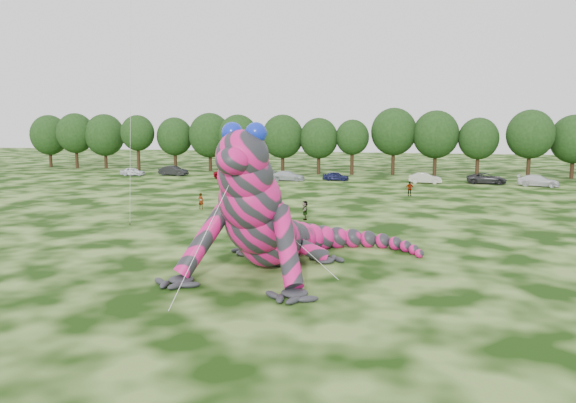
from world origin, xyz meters
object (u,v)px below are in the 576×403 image
at_px(tree_8, 319,146).
at_px(tree_2, 105,141).
at_px(car_6, 487,179).
at_px(car_7, 538,181).
at_px(tree_11, 436,143).
at_px(car_2, 233,174).
at_px(tree_9, 352,147).
at_px(spectator_1, 263,198).
at_px(tree_10, 393,141).
at_px(tree_13, 530,144).
at_px(tree_3, 138,143).
at_px(tree_12, 478,147).
at_px(tree_4, 175,144).
at_px(spectator_0, 201,201).
at_px(inflatable_gecko, 275,194).
at_px(car_1, 173,171).
at_px(tree_1, 76,141).
at_px(tree_6, 238,144).
at_px(car_3, 288,176).
at_px(tree_7, 283,144).
at_px(tree_14, 574,147).
at_px(spectator_3, 410,189).
at_px(car_5, 425,178).
at_px(car_4, 336,176).
at_px(spectator_5, 305,210).
at_px(tree_5, 210,142).
at_px(tree_0, 50,141).

bearing_deg(tree_8, tree_2, 177.38).
relative_size(car_6, car_7, 1.01).
distance_m(tree_2, tree_11, 56.81).
bearing_deg(tree_2, car_2, -23.58).
height_order(tree_9, spectator_1, tree_9).
distance_m(tree_8, tree_10, 11.75).
relative_size(tree_13, car_2, 1.87).
xyz_separation_m(tree_3, tree_12, (55.73, 0.67, -0.23)).
xyz_separation_m(tree_4, spectator_0, (20.42, -39.34, -3.74)).
xyz_separation_m(inflatable_gecko, tree_11, (10.74, 57.70, 0.77)).
bearing_deg(spectator_1, spectator_0, -103.27).
bearing_deg(car_1, tree_1, 76.13).
distance_m(tree_6, car_3, 15.49).
bearing_deg(car_2, car_7, -81.49).
relative_size(tree_7, tree_14, 1.01).
height_order(spectator_3, spectator_0, spectator_3).
height_order(car_1, car_5, car_1).
relative_size(car_4, car_5, 0.85).
xyz_separation_m(tree_6, car_4, (17.44, -8.70, -4.11)).
xyz_separation_m(tree_2, spectator_1, (39.25, -36.53, -3.97)).
height_order(tree_4, tree_9, tree_4).
height_order(tree_1, tree_10, tree_10).
relative_size(tree_8, car_7, 1.73).
distance_m(tree_14, spectator_5, 53.43).
xyz_separation_m(tree_11, spectator_0, (-23.01, -38.82, -4.25)).
height_order(tree_3, tree_5, tree_5).
relative_size(tree_5, tree_6, 1.03).
distance_m(car_5, spectator_5, 33.05).
xyz_separation_m(tree_2, tree_5, (19.89, -0.33, 0.08)).
height_order(car_4, spectator_5, spectator_5).
bearing_deg(tree_11, car_2, -158.17).
height_order(car_4, spectator_0, spectator_0).
height_order(tree_10, tree_13, tree_10).
height_order(tree_6, tree_14, tree_6).
height_order(tree_8, tree_9, tree_8).
relative_size(tree_8, spectator_3, 5.26).
bearing_deg(tree_2, tree_8, -2.62).
xyz_separation_m(tree_12, car_5, (-7.75, -10.54, -3.76)).
distance_m(spectator_5, spectator_1, 8.47).
bearing_deg(tree_8, car_3, -103.44).
distance_m(car_3, car_7, 33.37).
height_order(tree_0, car_3, tree_0).
distance_m(tree_3, spectator_3, 51.86).
distance_m(car_1, car_5, 38.22).
bearing_deg(inflatable_gecko, car_6, 78.21).
xyz_separation_m(car_4, spectator_0, (-9.11, -28.60, 0.15)).
height_order(tree_7, tree_9, tree_7).
bearing_deg(tree_12, car_7, -58.71).
bearing_deg(car_2, spectator_5, -143.02).
bearing_deg(inflatable_gecko, tree_5, 122.36).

